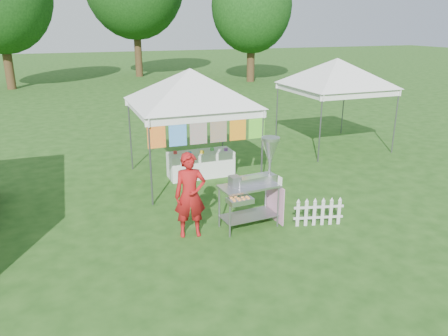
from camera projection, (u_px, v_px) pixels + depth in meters
name	position (u px, v px, depth m)	size (l,w,h in m)	color
ground	(242.00, 232.00, 9.00)	(120.00, 120.00, 0.00)	#1D4513
canopy_main	(190.00, 69.00, 11.15)	(4.24, 4.24, 3.45)	#59595E
canopy_right	(338.00, 58.00, 14.33)	(4.24, 4.24, 3.45)	#59595E
tree_right	(252.00, 6.00, 30.22)	(5.60, 5.60, 8.42)	#392914
donut_cart	(258.00, 176.00, 8.98)	(1.34, 1.02, 1.88)	gray
vendor	(190.00, 195.00, 8.62)	(0.63, 0.42, 1.74)	maroon
picket_fence	(318.00, 213.00, 9.23)	(1.05, 0.29, 0.56)	silver
display_table	(201.00, 164.00, 12.20)	(1.80, 0.70, 0.70)	white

